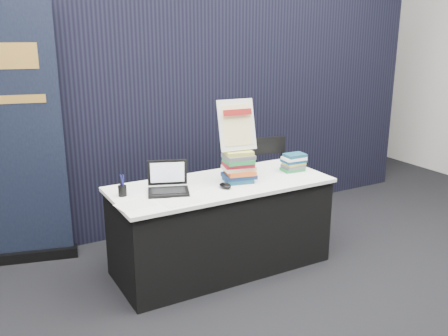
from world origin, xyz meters
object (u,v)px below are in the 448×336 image
laptop (166,185)px  display_table (221,225)px  book_stack_tall (238,166)px  stacking_chair (274,184)px  book_stack_short (294,162)px  info_sign (237,125)px  pullup_banner (7,150)px

laptop → display_table: bearing=19.5°
display_table → book_stack_tall: size_ratio=6.71×
display_table → stacking_chair: (0.75, 0.33, 0.15)m
book_stack_short → stacking_chair: size_ratio=0.20×
laptop → book_stack_short: 1.20m
display_table → laptop: (-0.48, 0.01, 0.43)m
display_table → book_stack_short: (0.73, -0.01, 0.45)m
info_sign → stacking_chair: 0.98m
display_table → info_sign: info_sign is taller
info_sign → stacking_chair: size_ratio=0.44×
display_table → info_sign: size_ratio=4.28×
book_stack_tall → info_sign: (-0.00, 0.03, 0.33)m
stacking_chair → book_stack_short: bearing=-83.7°
display_table → laptop: laptop is taller
pullup_banner → display_table: bearing=-17.9°
display_table → book_stack_short: size_ratio=9.72×
laptop → book_stack_tall: size_ratio=1.36×
display_table → pullup_banner: size_ratio=0.80×
pullup_banner → laptop: bearing=-28.3°
book_stack_short → stacking_chair: 0.45m
laptop → stacking_chair: size_ratio=0.39×
display_table → book_stack_tall: 0.53m
laptop → info_sign: (0.62, -0.02, 0.41)m
pullup_banner → book_stack_tall: bearing=-16.6°
book_stack_tall → pullup_banner: (-1.62, 0.99, 0.12)m
display_table → info_sign: bearing=-3.3°
info_sign → stacking_chair: info_sign is taller
book_stack_tall → stacking_chair: bearing=30.7°
display_table → laptop: 0.64m
display_table → book_stack_short: bearing=-0.8°
book_stack_short → info_sign: info_sign is taller
laptop → stacking_chair: 1.30m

